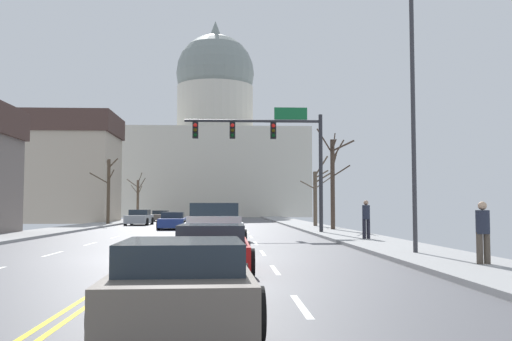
{
  "coord_description": "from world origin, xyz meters",
  "views": [
    {
      "loc": [
        2.36,
        -17.67,
        1.57
      ],
      "look_at": [
        4.47,
        27.54,
        4.42
      ],
      "focal_mm": 40.38,
      "sensor_mm": 36.0,
      "label": 1
    }
  ],
  "objects_px": {
    "sedan_near_02": "(212,249)",
    "sedan_near_03": "(183,281)",
    "sedan_oncoming_02": "(160,216)",
    "sedan_oncoming_01": "(139,218)",
    "sedan_near_00": "(219,227)",
    "pickup_truck_near_01": "(214,229)",
    "sedan_oncoming_00": "(173,221)",
    "signal_gantry": "(273,142)",
    "pedestrian_00": "(366,217)",
    "pedestrian_01": "(483,229)",
    "street_lamp_right": "(404,90)"
  },
  "relations": [
    {
      "from": "pickup_truck_near_01",
      "to": "sedan_oncoming_01",
      "type": "bearing_deg",
      "value": 104.13
    },
    {
      "from": "street_lamp_right",
      "to": "sedan_oncoming_02",
      "type": "bearing_deg",
      "value": 106.17
    },
    {
      "from": "pedestrian_01",
      "to": "sedan_near_00",
      "type": "bearing_deg",
      "value": 116.17
    },
    {
      "from": "sedan_near_02",
      "to": "sedan_oncoming_02",
      "type": "relative_size",
      "value": 0.99
    },
    {
      "from": "sedan_oncoming_02",
      "to": "pedestrian_01",
      "type": "xyz_separation_m",
      "value": [
        13.8,
        -48.49,
        0.45
      ]
    },
    {
      "from": "signal_gantry",
      "to": "sedan_near_02",
      "type": "relative_size",
      "value": 1.8
    },
    {
      "from": "street_lamp_right",
      "to": "sedan_oncoming_00",
      "type": "bearing_deg",
      "value": 112.82
    },
    {
      "from": "sedan_near_02",
      "to": "sedan_near_03",
      "type": "relative_size",
      "value": 0.98
    },
    {
      "from": "pickup_truck_near_01",
      "to": "sedan_oncoming_02",
      "type": "xyz_separation_m",
      "value": [
        -6.88,
        41.19,
        -0.21
      ]
    },
    {
      "from": "street_lamp_right",
      "to": "sedan_oncoming_01",
      "type": "bearing_deg",
      "value": 112.52
    },
    {
      "from": "signal_gantry",
      "to": "sedan_oncoming_01",
      "type": "height_order",
      "value": "signal_gantry"
    },
    {
      "from": "pedestrian_00",
      "to": "sedan_near_02",
      "type": "bearing_deg",
      "value": -120.19
    },
    {
      "from": "sedan_near_00",
      "to": "sedan_oncoming_00",
      "type": "xyz_separation_m",
      "value": [
        -3.46,
        12.33,
        -0.05
      ]
    },
    {
      "from": "sedan_near_02",
      "to": "sedan_near_03",
      "type": "xyz_separation_m",
      "value": [
        -0.21,
        -6.19,
        -0.0
      ]
    },
    {
      "from": "sedan_near_02",
      "to": "sedan_near_03",
      "type": "height_order",
      "value": "sedan_near_02"
    },
    {
      "from": "sedan_oncoming_00",
      "to": "signal_gantry",
      "type": "bearing_deg",
      "value": -50.59
    },
    {
      "from": "pedestrian_00",
      "to": "pickup_truck_near_01",
      "type": "bearing_deg",
      "value": -149.02
    },
    {
      "from": "sedan_near_02",
      "to": "pedestrian_00",
      "type": "xyz_separation_m",
      "value": [
        6.55,
        11.25,
        0.56
      ]
    },
    {
      "from": "sedan_oncoming_00",
      "to": "street_lamp_right",
      "type": "bearing_deg",
      "value": -67.18
    },
    {
      "from": "sedan_oncoming_01",
      "to": "pedestrian_00",
      "type": "distance_m",
      "value": 28.01
    },
    {
      "from": "sedan_near_00",
      "to": "sedan_oncoming_02",
      "type": "xyz_separation_m",
      "value": [
        -6.96,
        34.57,
        -0.06
      ]
    },
    {
      "from": "sedan_near_02",
      "to": "pickup_truck_near_01",
      "type": "bearing_deg",
      "value": 91.07
    },
    {
      "from": "sedan_oncoming_01",
      "to": "sedan_near_02",
      "type": "bearing_deg",
      "value": -78.45
    },
    {
      "from": "sedan_near_00",
      "to": "pedestrian_01",
      "type": "height_order",
      "value": "pedestrian_01"
    },
    {
      "from": "pickup_truck_near_01",
      "to": "pedestrian_01",
      "type": "height_order",
      "value": "pickup_truck_near_01"
    },
    {
      "from": "pedestrian_01",
      "to": "sedan_oncoming_00",
      "type": "bearing_deg",
      "value": 111.43
    },
    {
      "from": "sedan_near_00",
      "to": "sedan_near_02",
      "type": "relative_size",
      "value": 0.99
    },
    {
      "from": "signal_gantry",
      "to": "sedan_near_02",
      "type": "xyz_separation_m",
      "value": [
        -2.9,
        -18.38,
        -4.75
      ]
    },
    {
      "from": "sedan_oncoming_02",
      "to": "sedan_oncoming_00",
      "type": "bearing_deg",
      "value": -81.07
    },
    {
      "from": "signal_gantry",
      "to": "pedestrian_01",
      "type": "relative_size",
      "value": 5.06
    },
    {
      "from": "sedan_near_02",
      "to": "sedan_oncoming_02",
      "type": "bearing_deg",
      "value": 98.24
    },
    {
      "from": "pickup_truck_near_01",
      "to": "pedestrian_00",
      "type": "relative_size",
      "value": 3.24
    },
    {
      "from": "sedan_oncoming_02",
      "to": "sedan_oncoming_01",
      "type": "bearing_deg",
      "value": -91.19
    },
    {
      "from": "pickup_truck_near_01",
      "to": "pedestrian_00",
      "type": "height_order",
      "value": "pedestrian_00"
    },
    {
      "from": "sedan_near_03",
      "to": "sedan_near_00",
      "type": "bearing_deg",
      "value": 89.55
    },
    {
      "from": "signal_gantry",
      "to": "sedan_near_02",
      "type": "distance_m",
      "value": 19.2
    },
    {
      "from": "sedan_near_03",
      "to": "street_lamp_right",
      "type": "bearing_deg",
      "value": 57.79
    },
    {
      "from": "sedan_near_03",
      "to": "pickup_truck_near_01",
      "type": "bearing_deg",
      "value": 89.68
    },
    {
      "from": "sedan_oncoming_01",
      "to": "signal_gantry",
      "type": "bearing_deg",
      "value": -59.43
    },
    {
      "from": "pickup_truck_near_01",
      "to": "sedan_near_00",
      "type": "bearing_deg",
      "value": 89.29
    },
    {
      "from": "sedan_near_00",
      "to": "pickup_truck_near_01",
      "type": "distance_m",
      "value": 6.62
    },
    {
      "from": "sedan_oncoming_02",
      "to": "sedan_near_03",
      "type": "bearing_deg",
      "value": -82.9
    },
    {
      "from": "street_lamp_right",
      "to": "pedestrian_00",
      "type": "distance_m",
      "value": 8.72
    },
    {
      "from": "signal_gantry",
      "to": "pickup_truck_near_01",
      "type": "relative_size",
      "value": 1.42
    },
    {
      "from": "sedan_near_02",
      "to": "signal_gantry",
      "type": "bearing_deg",
      "value": 81.05
    },
    {
      "from": "street_lamp_right",
      "to": "sedan_oncoming_00",
      "type": "height_order",
      "value": "street_lamp_right"
    },
    {
      "from": "sedan_near_02",
      "to": "sedan_oncoming_02",
      "type": "height_order",
      "value": "sedan_oncoming_02"
    },
    {
      "from": "sedan_near_02",
      "to": "sedan_oncoming_01",
      "type": "relative_size",
      "value": 0.97
    },
    {
      "from": "sedan_oncoming_00",
      "to": "sedan_oncoming_02",
      "type": "relative_size",
      "value": 1.02
    },
    {
      "from": "sedan_near_03",
      "to": "sedan_oncoming_01",
      "type": "distance_m",
      "value": 42.39
    }
  ]
}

